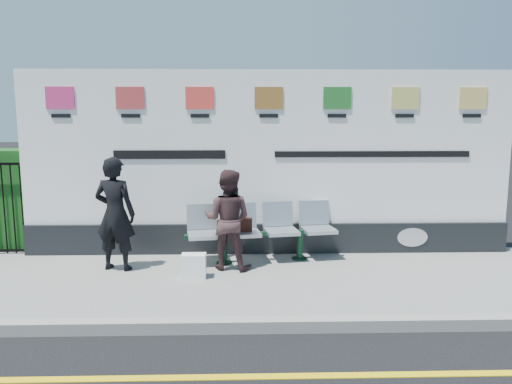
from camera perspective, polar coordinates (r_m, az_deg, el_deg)
ground at (r=4.94m, az=-2.40°, el=-20.41°), size 80.00×80.00×0.00m
pavement at (r=7.20m, az=-2.13°, el=-10.21°), size 14.00×3.00×0.12m
kerb at (r=5.80m, az=-2.27°, el=-14.97°), size 14.00×0.18×0.14m
yellow_line at (r=4.94m, az=-2.40°, el=-20.37°), size 14.00×0.10×0.01m
billboard at (r=8.23m, az=1.39°, el=1.94°), size 8.00×0.30×3.00m
bench at (r=7.88m, az=0.74°, el=-6.17°), size 2.38×0.95×0.50m
woman_left at (r=7.62m, az=-15.81°, el=-2.42°), size 0.69×0.53×1.69m
woman_right at (r=7.42m, az=-3.25°, el=-3.16°), size 0.85×0.74×1.50m
handbag_brown at (r=7.74m, az=-1.46°, el=-3.73°), size 0.28×0.13×0.21m
carrier_bag_white at (r=7.19m, az=-7.11°, el=-8.37°), size 0.34×0.21×0.34m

